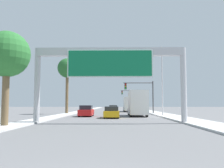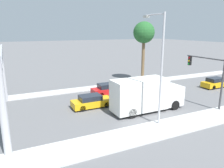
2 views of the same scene
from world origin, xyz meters
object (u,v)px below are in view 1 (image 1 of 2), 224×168
street_lamp_right (160,75)px  palm_tree_foreground (7,55)px  car_near_center (86,111)px  truck_box_primary (137,103)px  palm_tree_background (67,69)px  car_far_right (112,112)px  traffic_light_near_intersection (143,91)px  sign_gantry (110,64)px  car_mid_center (113,109)px  truck_box_secondary (129,104)px  traffic_light_mid_block (132,96)px

street_lamp_right → palm_tree_foreground: bearing=-131.1°
car_near_center → truck_box_primary: bearing=7.3°
palm_tree_foreground → palm_tree_background: size_ratio=0.74×
car_far_right → traffic_light_near_intersection: traffic_light_near_intersection is taller
sign_gantry → traffic_light_near_intersection: 20.76m
car_mid_center → truck_box_secondary: truck_box_secondary is taller
traffic_light_near_intersection → car_near_center: bearing=-136.9°
street_lamp_right → sign_gantry: bearing=-118.1°
traffic_light_near_intersection → palm_tree_background: size_ratio=0.58×
car_mid_center → car_near_center: bearing=-102.6°
car_mid_center → traffic_light_near_intersection: traffic_light_near_intersection is taller
truck_box_primary → palm_tree_foreground: 20.45m
traffic_light_near_intersection → palm_tree_foreground: (-12.49, -23.95, 1.43)m
traffic_light_mid_block → traffic_light_near_intersection: bearing=-90.2°
car_near_center → palm_tree_background: bearing=117.8°
traffic_light_near_intersection → traffic_light_mid_block: 30.00m
sign_gantry → traffic_light_mid_block: size_ratio=2.29×
truck_box_primary → car_far_right: bearing=-127.5°
truck_box_secondary → palm_tree_background: bearing=-129.5°
car_near_center → street_lamp_right: size_ratio=0.47×
traffic_light_mid_block → street_lamp_right: (1.37, -37.90, 1.64)m
car_mid_center → street_lamp_right: (6.51, -15.59, 4.95)m
car_far_right → palm_tree_foreground: bearing=-121.2°
sign_gantry → palm_tree_background: bearing=111.0°
sign_gantry → street_lamp_right: size_ratio=1.40×
car_mid_center → street_lamp_right: street_lamp_right is taller
palm_tree_foreground → truck_box_secondary: bearing=73.7°
sign_gantry → car_near_center: bearing=106.1°
car_near_center → truck_box_secondary: (7.00, 21.68, 0.92)m
car_far_right → traffic_light_mid_block: 42.06m
sign_gantry → car_mid_center: size_ratio=3.02×
truck_box_secondary → palm_tree_background: size_ratio=0.95×
sign_gantry → truck_box_primary: bearing=75.0°
traffic_light_mid_block → street_lamp_right: 37.96m
car_far_right → traffic_light_mid_block: bearing=83.0°
palm_tree_foreground → traffic_light_near_intersection: bearing=62.4°
sign_gantry → truck_box_primary: sign_gantry is taller
traffic_light_near_intersection → palm_tree_background: 13.31m
car_near_center → palm_tree_background: 11.42m
palm_tree_foreground → truck_box_primary: bearing=57.0°
car_far_right → traffic_light_mid_block: traffic_light_mid_block is taller
sign_gantry → traffic_light_mid_block: sign_gantry is taller
car_mid_center → palm_tree_background: 12.87m
palm_tree_foreground → car_near_center: bearing=76.0°
street_lamp_right → car_mid_center: bearing=112.7°
car_mid_center → truck_box_primary: bearing=-76.6°
street_lamp_right → truck_box_primary: bearing=164.3°
traffic_light_near_intersection → street_lamp_right: street_lamp_right is taller
truck_box_primary → car_near_center: bearing=-172.7°
traffic_light_mid_block → sign_gantry: bearing=-95.9°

